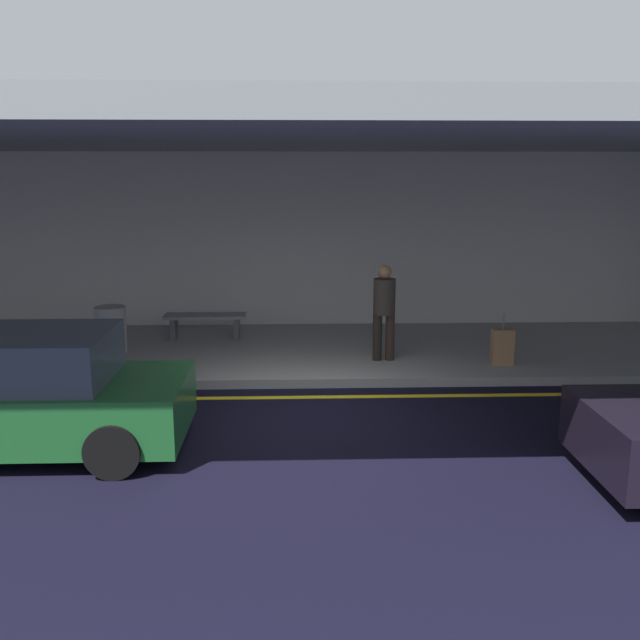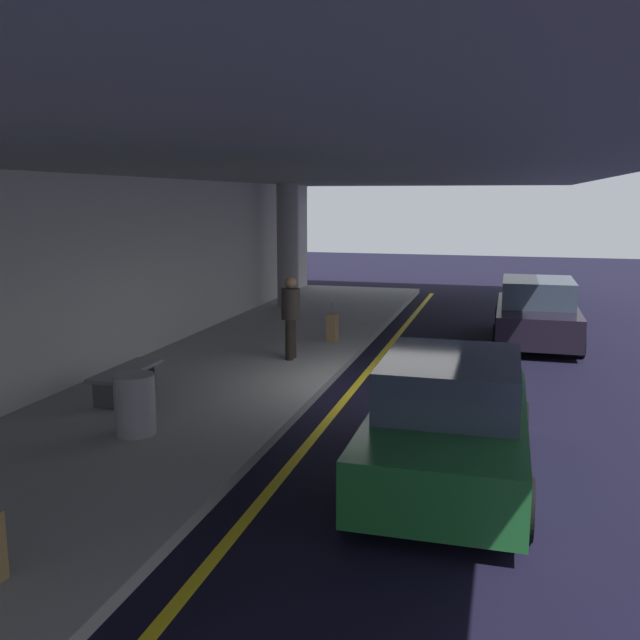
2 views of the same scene
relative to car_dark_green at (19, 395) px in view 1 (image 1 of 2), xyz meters
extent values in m
plane|color=black|center=(3.51, 1.43, -0.71)|extent=(60.00, 60.00, 0.00)
cube|color=gray|center=(3.51, 4.53, -0.64)|extent=(26.00, 4.20, 0.15)
cube|color=yellow|center=(3.51, 1.98, -0.71)|extent=(26.00, 0.14, 0.01)
cube|color=gray|center=(3.51, 4.03, 3.24)|extent=(28.00, 13.20, 0.30)
cube|color=#B4B1AE|center=(3.51, 6.78, 1.19)|extent=(26.00, 0.30, 3.80)
cylinder|color=black|center=(7.27, -0.45, -0.39)|extent=(0.64, 0.22, 0.64)
cube|color=#195125|center=(-0.03, 0.00, -0.16)|extent=(4.10, 1.80, 0.70)
cube|color=#2D3847|center=(0.07, 0.00, 0.49)|extent=(2.10, 1.60, 0.60)
cylinder|color=black|center=(1.32, 0.85, -0.39)|extent=(0.64, 0.22, 0.64)
cylinder|color=black|center=(1.32, -0.85, -0.39)|extent=(0.64, 0.22, 0.64)
cylinder|color=black|center=(4.81, 3.59, -0.15)|extent=(0.16, 0.16, 0.82)
cylinder|color=#2E211C|center=(5.03, 3.59, -0.15)|extent=(0.16, 0.16, 0.82)
cylinder|color=#2B2622|center=(4.92, 3.59, 0.57)|extent=(0.38, 0.38, 0.62)
sphere|color=#8C6647|center=(4.92, 3.59, 1.00)|extent=(0.24, 0.24, 0.24)
cube|color=#936C46|center=(6.92, 3.22, -0.25)|extent=(0.36, 0.22, 0.62)
cylinder|color=slate|center=(6.92, 3.22, 0.20)|extent=(0.02, 0.02, 0.28)
cube|color=slate|center=(1.60, 5.36, -0.11)|extent=(1.60, 0.50, 0.06)
cube|color=#4C4C51|center=(0.98, 5.36, -0.35)|extent=(0.10, 0.40, 0.42)
cube|color=#4C4C51|center=(2.22, 5.36, -0.35)|extent=(0.10, 0.40, 0.42)
cylinder|color=gray|center=(0.03, 4.29, -0.14)|extent=(0.56, 0.56, 0.85)
camera|label=1|loc=(3.39, -8.44, 2.69)|focal=39.92mm
camera|label=2|loc=(-8.17, -0.60, 2.69)|focal=38.81mm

